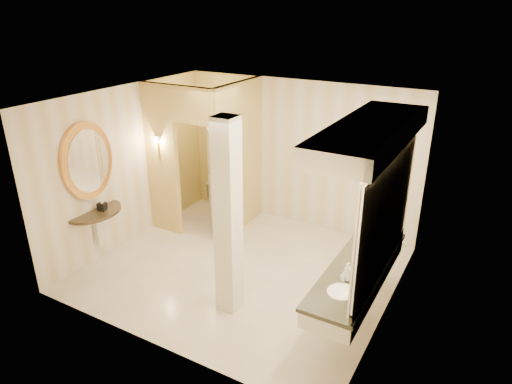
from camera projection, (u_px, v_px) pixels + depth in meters
floor at (242, 269)px, 7.25m from camera, size 4.50×4.50×0.00m
ceiling at (240, 99)px, 6.20m from camera, size 4.50×4.50×0.00m
wall_back at (298, 154)px, 8.33m from camera, size 4.50×0.02×2.70m
wall_front at (149, 250)px, 5.12m from camera, size 4.50×0.02×2.70m
wall_left at (128, 166)px, 7.75m from camera, size 0.02×4.00×2.70m
wall_right at (395, 225)px, 5.70m from camera, size 0.02×4.00×2.70m
toilet_closet at (214, 159)px, 8.00m from camera, size 1.50×1.55×2.70m
wall_sconce at (158, 141)px, 7.80m from camera, size 0.14×0.14×0.42m
vanity at (366, 212)px, 5.40m from camera, size 0.75×2.48×2.09m
console_shelf at (90, 183)px, 7.04m from camera, size 0.94×0.94×1.92m
pillar at (228, 219)px, 5.84m from camera, size 0.28×0.28×2.70m
tissue_box at (102, 206)px, 7.21m from camera, size 0.15×0.15×0.12m
toilet at (226, 196)px, 9.08m from camera, size 0.55×0.76×0.70m
soap_bottle_a at (344, 276)px, 5.38m from camera, size 0.07×0.07×0.12m
soap_bottle_b at (359, 251)px, 5.93m from camera, size 0.10×0.10×0.12m
soap_bottle_c at (348, 272)px, 5.38m from camera, size 0.12×0.12×0.23m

